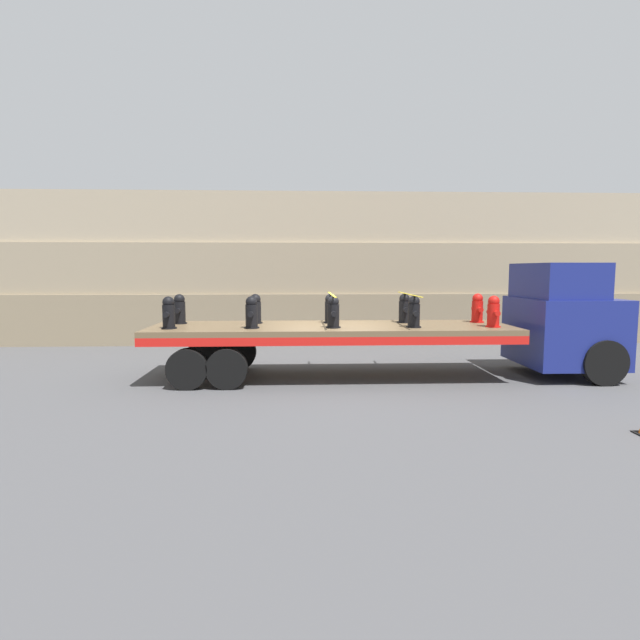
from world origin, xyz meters
name	(u,v)px	position (x,y,z in m)	size (l,w,h in m)	color
ground_plane	(332,377)	(0.00, 0.00, 0.00)	(120.00, 120.00, 0.00)	#474749
rock_cliff	(320,269)	(0.00, 7.17, 2.81)	(60.00, 3.30, 5.62)	#84755B
truck_cab	(565,320)	(6.12, 0.00, 1.46)	(2.25, 2.66, 2.94)	navy
flatbed_trailer	(304,336)	(-0.72, 0.00, 1.08)	(9.16, 2.64, 1.35)	brown
fire_hydrant_black_near_0	(169,313)	(-3.98, -0.56, 1.73)	(0.37, 0.59, 0.78)	black
fire_hydrant_black_far_0	(180,310)	(-3.98, 0.56, 1.73)	(0.37, 0.59, 0.78)	black
fire_hydrant_black_near_1	(252,313)	(-1.99, -0.56, 1.73)	(0.37, 0.59, 0.78)	black
fire_hydrant_black_far_1	(255,309)	(-1.99, 0.56, 1.73)	(0.37, 0.59, 0.78)	black
fire_hydrant_black_near_2	(333,313)	(0.00, -0.56, 1.73)	(0.37, 0.59, 0.78)	black
fire_hydrant_black_far_2	(330,309)	(0.00, 0.56, 1.73)	(0.37, 0.59, 0.78)	black
fire_hydrant_black_near_3	(414,312)	(1.99, -0.56, 1.73)	(0.37, 0.59, 0.78)	black
fire_hydrant_black_far_3	(404,309)	(1.99, 0.56, 1.73)	(0.37, 0.59, 0.78)	black
fire_hydrant_red_near_4	(493,312)	(3.98, -0.56, 1.73)	(0.37, 0.59, 0.78)	red
fire_hydrant_red_far_4	(477,308)	(3.98, 0.56, 1.73)	(0.37, 0.59, 0.78)	red
cargo_strap_rear	(332,295)	(0.00, 0.00, 2.14)	(0.05, 2.74, 0.01)	yellow
cargo_strap_middle	(409,294)	(1.99, 0.00, 2.14)	(0.05, 2.74, 0.01)	yellow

